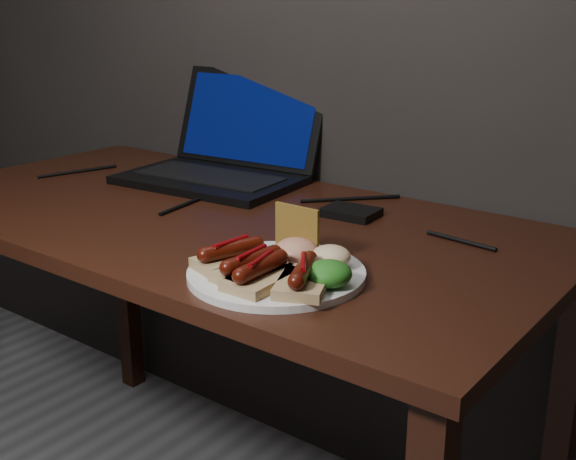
% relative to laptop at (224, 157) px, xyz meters
% --- Properties ---
extents(desk, '(1.40, 0.70, 0.75)m').
position_rel_laptop_xyz_m(desk, '(0.18, -0.24, -0.14)').
color(desk, black).
rests_on(desk, ground).
extents(laptop, '(0.44, 0.38, 0.25)m').
position_rel_laptop_xyz_m(laptop, '(0.00, 0.00, 0.00)').
color(laptop, black).
rests_on(laptop, desk).
extents(hard_drive, '(0.11, 0.09, 0.02)m').
position_rel_laptop_xyz_m(hard_drive, '(0.41, -0.08, -0.04)').
color(hard_drive, black).
rests_on(hard_drive, desk).
extents(desk_cables, '(1.09, 0.41, 0.01)m').
position_rel_laptop_xyz_m(desk_cables, '(0.16, -0.12, -0.05)').
color(desk_cables, black).
rests_on(desk_cables, desk).
extents(plate, '(0.32, 0.32, 0.01)m').
position_rel_laptop_xyz_m(plate, '(0.50, -0.43, -0.05)').
color(plate, silver).
rests_on(plate, desk).
extents(bread_sausage_left, '(0.10, 0.13, 0.04)m').
position_rel_laptop_xyz_m(bread_sausage_left, '(0.43, -0.46, -0.02)').
color(bread_sausage_left, tan).
rests_on(bread_sausage_left, plate).
extents(bread_sausage_center, '(0.08, 0.12, 0.04)m').
position_rel_laptop_xyz_m(bread_sausage_center, '(0.49, -0.48, -0.02)').
color(bread_sausage_center, tan).
rests_on(bread_sausage_center, plate).
extents(bread_sausage_right, '(0.11, 0.13, 0.04)m').
position_rel_laptop_xyz_m(bread_sausage_right, '(0.57, -0.46, -0.02)').
color(bread_sausage_right, tan).
rests_on(bread_sausage_right, plate).
extents(bread_sausage_extra, '(0.07, 0.12, 0.04)m').
position_rel_laptop_xyz_m(bread_sausage_extra, '(0.51, -0.49, -0.02)').
color(bread_sausage_extra, tan).
rests_on(bread_sausage_extra, plate).
extents(crispbread, '(0.08, 0.01, 0.08)m').
position_rel_laptop_xyz_m(crispbread, '(0.48, -0.36, 0.00)').
color(crispbread, olive).
rests_on(crispbread, plate).
extents(salad_greens, '(0.07, 0.07, 0.04)m').
position_rel_laptop_xyz_m(salad_greens, '(0.60, -0.43, -0.02)').
color(salad_greens, '#165010').
rests_on(salad_greens, plate).
extents(salsa_mound, '(0.07, 0.07, 0.04)m').
position_rel_laptop_xyz_m(salsa_mound, '(0.50, -0.38, -0.02)').
color(salsa_mound, '#A51011').
rests_on(salsa_mound, plate).
extents(coleslaw_mound, '(0.06, 0.06, 0.04)m').
position_rel_laptop_xyz_m(coleslaw_mound, '(0.56, -0.37, -0.02)').
color(coleslaw_mound, beige).
rests_on(coleslaw_mound, plate).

